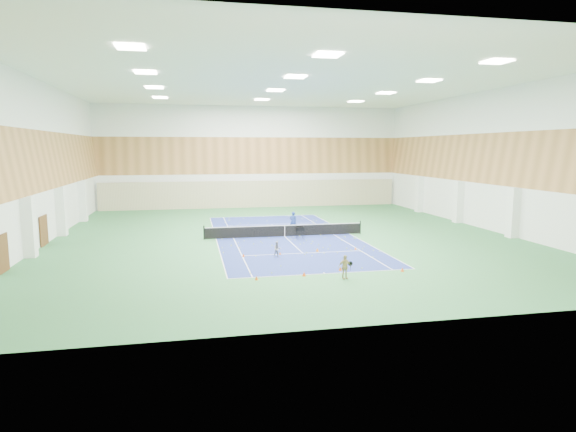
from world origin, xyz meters
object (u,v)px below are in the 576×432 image
Objects in this scene: tennis_net at (285,230)px; child_court at (277,249)px; ball_cart at (300,233)px; coach at (293,221)px; child_apron at (345,267)px.

child_court is (-1.89, -7.17, -0.03)m from tennis_net.
child_court reaches higher than ball_cart.
ball_cart is at bearing 87.04° from coach.
child_court is 1.03× the size of ball_cart.
tennis_net is 12.37× the size of child_court.
child_apron is (-0.42, -15.44, -0.19)m from coach.
tennis_net is 9.66× the size of child_apron.
coach reaches higher than child_court.
child_court is (-3.08, -9.53, -0.33)m from coach.
coach is 1.65× the size of child_court.
child_apron reaches higher than ball_cart.
tennis_net is at bearing 66.98° from child_court.
coach reaches higher than ball_cart.
child_apron is (2.66, -5.91, 0.15)m from child_court.
coach is 1.29× the size of child_apron.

